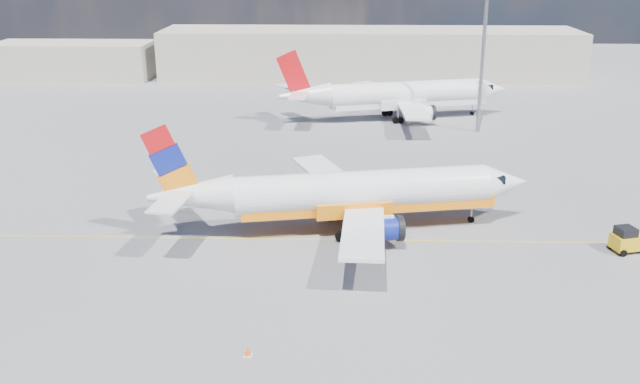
{
  "coord_description": "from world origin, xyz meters",
  "views": [
    {
      "loc": [
        0.32,
        -47.52,
        21.41
      ],
      "look_at": [
        -1.26,
        4.06,
        3.5
      ],
      "focal_mm": 40.0,
      "sensor_mm": 36.0,
      "label": 1
    }
  ],
  "objects_px": {
    "gse_tug": "(630,240)",
    "traffic_cone": "(248,351)",
    "main_jet": "(350,193)",
    "second_jet": "(400,95)"
  },
  "relations": [
    {
      "from": "traffic_cone",
      "to": "second_jet",
      "type": "bearing_deg",
      "value": 77.63
    },
    {
      "from": "main_jet",
      "to": "gse_tug",
      "type": "height_order",
      "value": "main_jet"
    },
    {
      "from": "main_jet",
      "to": "second_jet",
      "type": "relative_size",
      "value": 0.99
    },
    {
      "from": "main_jet",
      "to": "second_jet",
      "type": "height_order",
      "value": "second_jet"
    },
    {
      "from": "main_jet",
      "to": "second_jet",
      "type": "distance_m",
      "value": 38.99
    },
    {
      "from": "gse_tug",
      "to": "traffic_cone",
      "type": "bearing_deg",
      "value": -165.43
    },
    {
      "from": "main_jet",
      "to": "gse_tug",
      "type": "relative_size",
      "value": 10.09
    },
    {
      "from": "gse_tug",
      "to": "traffic_cone",
      "type": "height_order",
      "value": "gse_tug"
    },
    {
      "from": "second_jet",
      "to": "traffic_cone",
      "type": "height_order",
      "value": "second_jet"
    },
    {
      "from": "main_jet",
      "to": "gse_tug",
      "type": "distance_m",
      "value": 20.97
    }
  ]
}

